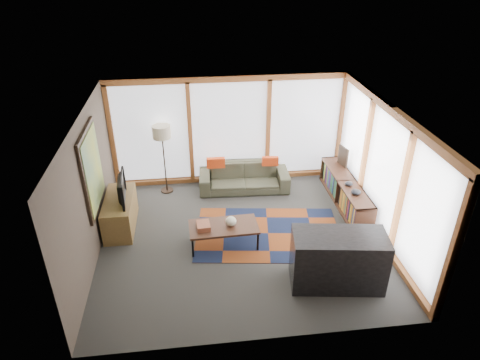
{
  "coord_description": "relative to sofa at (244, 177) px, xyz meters",
  "views": [
    {
      "loc": [
        -0.88,
        -6.82,
        5.13
      ],
      "look_at": [
        0.0,
        0.4,
        1.1
      ],
      "focal_mm": 32.0,
      "sensor_mm": 36.0,
      "label": 1
    }
  ],
  "objects": [
    {
      "name": "sofa",
      "position": [
        0.0,
        0.0,
        0.0
      ],
      "size": [
        2.13,
        0.92,
        0.61
      ],
      "primitive_type": "imported",
      "rotation": [
        0.0,
        0.0,
        -0.05
      ],
      "color": "#313426",
      "rests_on": "ground"
    },
    {
      "name": "floor_lamp",
      "position": [
        -1.82,
        0.11,
        0.52
      ],
      "size": [
        0.42,
        0.42,
        1.65
      ],
      "primitive_type": null,
      "color": "black",
      "rests_on": "ground"
    },
    {
      "name": "pillow_left",
      "position": [
        -0.66,
        -0.0,
        0.42
      ],
      "size": [
        0.43,
        0.14,
        0.23
      ],
      "primitive_type": "cube",
      "rotation": [
        0.0,
        0.0,
        -0.02
      ],
      "color": "red",
      "rests_on": "sofa"
    },
    {
      "name": "television",
      "position": [
        -2.66,
        -1.29,
        0.62
      ],
      "size": [
        0.19,
        0.92,
        0.52
      ],
      "primitive_type": "imported",
      "rotation": [
        0.0,
        0.0,
        1.65
      ],
      "color": "black",
      "rests_on": "tv_console"
    },
    {
      "name": "book_stack",
      "position": [
        -1.05,
        -2.13,
        0.18
      ],
      "size": [
        0.27,
        0.32,
        0.1
      ],
      "primitive_type": "cube",
      "rotation": [
        0.0,
        0.0,
        0.08
      ],
      "color": "brown",
      "rests_on": "coffee_table"
    },
    {
      "name": "bowl_a",
      "position": [
        2.13,
        -1.53,
        0.34
      ],
      "size": [
        0.21,
        0.21,
        0.1
      ],
      "primitive_type": "ellipsoid",
      "rotation": [
        0.0,
        0.0,
        -0.02
      ],
      "color": "black",
      "rests_on": "bookshelf"
    },
    {
      "name": "vase",
      "position": [
        -0.53,
        -2.1,
        0.22
      ],
      "size": [
        0.22,
        0.22,
        0.18
      ],
      "primitive_type": "ellipsoid",
      "rotation": [
        0.0,
        0.0,
        0.06
      ],
      "color": "beige",
      "rests_on": "coffee_table"
    },
    {
      "name": "tv_console",
      "position": [
        -2.71,
        -1.25,
        0.03
      ],
      "size": [
        0.55,
        1.33,
        0.67
      ],
      "primitive_type": "cube",
      "color": "brown",
      "rests_on": "ground"
    },
    {
      "name": "bookshelf",
      "position": [
        2.15,
        -0.94,
        -0.01
      ],
      "size": [
        0.43,
        2.38,
        0.6
      ],
      "primitive_type": null,
      "color": "black",
      "rests_on": "ground"
    },
    {
      "name": "pillow_right",
      "position": [
        0.61,
        -0.05,
        0.41
      ],
      "size": [
        0.39,
        0.15,
        0.21
      ],
      "primitive_type": "cube",
      "rotation": [
        0.0,
        0.0,
        -0.09
      ],
      "color": "red",
      "rests_on": "sofa"
    },
    {
      "name": "bar_counter",
      "position": [
        1.14,
        -3.4,
        0.18
      ],
      "size": [
        1.63,
        0.93,
        0.98
      ],
      "primitive_type": "cube",
      "rotation": [
        0.0,
        0.0,
        -0.14
      ],
      "color": "black",
      "rests_on": "ground"
    },
    {
      "name": "room_envelope",
      "position": [
        0.21,
        -1.39,
        1.24
      ],
      "size": [
        5.52,
        5.02,
        2.62
      ],
      "color": "#473A33",
      "rests_on": "ground"
    },
    {
      "name": "coffee_table",
      "position": [
        -0.67,
        -2.1,
        -0.09
      ],
      "size": [
        1.33,
        0.7,
        0.43
      ],
      "primitive_type": null,
      "rotation": [
        0.0,
        0.0,
        0.04
      ],
      "color": "black",
      "rests_on": "ground"
    },
    {
      "name": "rug",
      "position": [
        0.25,
        -1.87,
        -0.3
      ],
      "size": [
        3.09,
        2.2,
        0.01
      ],
      "primitive_type": "cube",
      "rotation": [
        0.0,
        0.0,
        -0.13
      ],
      "color": "brown",
      "rests_on": "ground"
    },
    {
      "name": "bowl_b",
      "position": [
        2.11,
        -1.16,
        0.33
      ],
      "size": [
        0.19,
        0.19,
        0.08
      ],
      "primitive_type": "ellipsoid",
      "rotation": [
        0.0,
        0.0,
        -0.16
      ],
      "color": "black",
      "rests_on": "bookshelf"
    },
    {
      "name": "ground",
      "position": [
        -0.28,
        -1.95,
        -0.31
      ],
      "size": [
        5.5,
        5.5,
        0.0
      ],
      "primitive_type": "plane",
      "color": "#2E2E2C",
      "rests_on": "ground"
    },
    {
      "name": "shelf_picture",
      "position": [
        2.28,
        -0.22,
        0.52
      ],
      "size": [
        0.13,
        0.35,
        0.46
      ],
      "primitive_type": "cube",
      "rotation": [
        0.0,
        0.0,
        0.26
      ],
      "color": "black",
      "rests_on": "bookshelf"
    }
  ]
}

